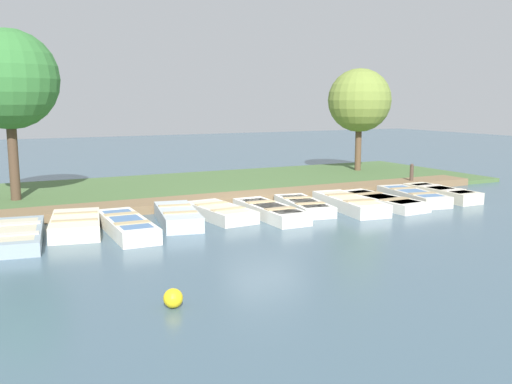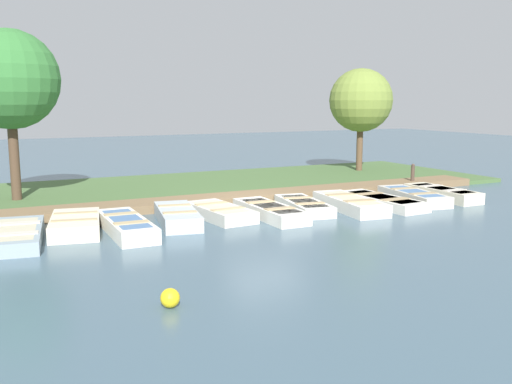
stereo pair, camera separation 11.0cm
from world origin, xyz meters
TOP-DOWN VIEW (x-y plane):
  - ground_plane at (0.00, 0.00)m, footprint 80.00×80.00m
  - shore_bank at (-5.00, 0.00)m, footprint 8.00×24.00m
  - dock_walkway at (-1.58, 0.00)m, footprint 1.39×20.02m
  - rowboat_0 at (1.04, -7.47)m, footprint 3.41×1.66m
  - rowboat_1 at (0.59, -5.97)m, footprint 2.83×1.73m
  - rowboat_2 at (1.30, -4.78)m, footprint 3.31×1.01m
  - rowboat_3 at (0.76, -3.19)m, footprint 3.02×1.53m
  - rowboat_4 at (0.60, -1.81)m, footprint 2.80×1.37m
  - rowboat_5 at (1.18, -0.41)m, footprint 3.24×0.99m
  - rowboat_6 at (0.75, 1.03)m, footprint 2.99×1.47m
  - rowboat_7 at (1.25, 2.45)m, footprint 3.37×1.47m
  - rowboat_8 at (1.16, 3.80)m, footprint 3.44×1.28m
  - rowboat_9 at (1.04, 5.29)m, footprint 3.21×1.49m
  - rowboat_10 at (1.05, 6.60)m, footprint 3.01×0.99m
  - mooring_post_far at (-1.50, 7.50)m, footprint 0.15×0.15m
  - buoy at (7.11, -5.46)m, footprint 0.33×0.33m
  - park_tree_far_left at (-4.59, -7.06)m, footprint 3.28×3.28m
  - park_tree_left at (-6.12, 8.28)m, footprint 2.98×2.98m

SIDE VIEW (x-z plane):
  - ground_plane at x=0.00m, z-range 0.00..0.00m
  - shore_bank at x=-5.00m, z-range 0.00..0.16m
  - dock_walkway at x=-1.58m, z-range 0.00..0.28m
  - rowboat_8 at x=1.16m, z-range 0.00..0.33m
  - buoy at x=7.11m, z-range 0.00..0.33m
  - rowboat_6 at x=0.75m, z-range 0.00..0.35m
  - rowboat_0 at x=1.04m, z-range 0.00..0.36m
  - rowboat_4 at x=0.60m, z-range 0.00..0.37m
  - rowboat_5 at x=1.18m, z-range 0.00..0.39m
  - rowboat_9 at x=1.04m, z-range 0.00..0.40m
  - rowboat_10 at x=1.05m, z-range 0.00..0.41m
  - rowboat_7 at x=1.25m, z-range 0.00..0.42m
  - rowboat_2 at x=1.30m, z-range 0.00..0.42m
  - rowboat_1 at x=0.59m, z-range 0.00..0.44m
  - rowboat_3 at x=0.76m, z-range 0.00..0.44m
  - mooring_post_far at x=-1.50m, z-range 0.00..0.97m
  - park_tree_left at x=-6.12m, z-range 0.98..5.95m
  - park_tree_far_left at x=-4.59m, z-range 1.24..7.04m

